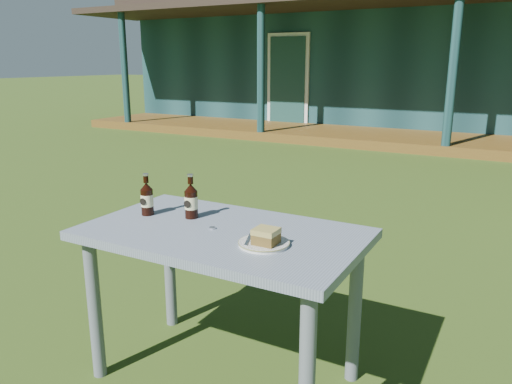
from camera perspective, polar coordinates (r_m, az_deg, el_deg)
The scene contains 9 objects.
ground at distance 3.77m, azimuth 9.65°, elevation -7.69°, with size 80.00×80.00×0.00m, color #334916.
pavilion at distance 12.75m, azimuth 24.61°, elevation 14.25°, with size 15.80×8.30×3.45m.
cafe_table at distance 2.19m, azimuth -3.81°, elevation -6.85°, with size 1.20×0.70×0.72m.
plate at distance 1.97m, azimuth 0.91°, elevation -5.88°, with size 0.20×0.20×0.01m.
cake_slice at distance 1.94m, azimuth 1.15°, elevation -5.05°, with size 0.09×0.09×0.06m.
fork at distance 1.99m, azimuth -0.89°, elevation -5.44°, with size 0.01×0.14×0.00m, color silver.
cola_bottle_near at distance 2.31m, azimuth -7.43°, elevation -0.98°, with size 0.06×0.06×0.21m.
cola_bottle_far at distance 2.39m, azimuth -12.36°, elevation -0.72°, with size 0.06×0.06×0.20m.
bottle_cap at distance 2.17m, azimuth -5.00°, elevation -4.12°, with size 0.03×0.03×0.01m, color silver.
Camera 1 is at (1.10, -3.31, 1.42)m, focal length 35.00 mm.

